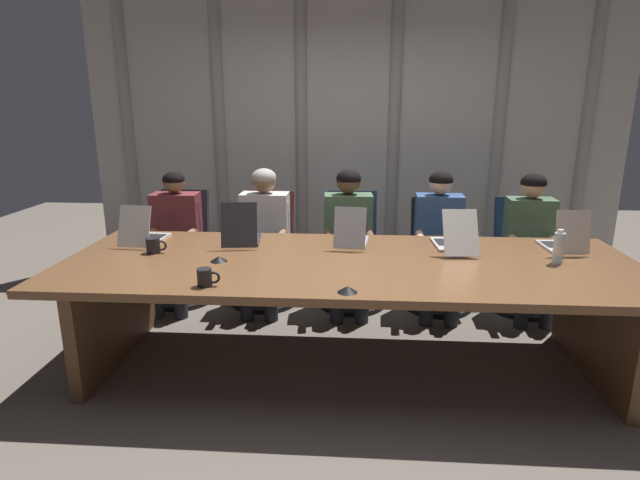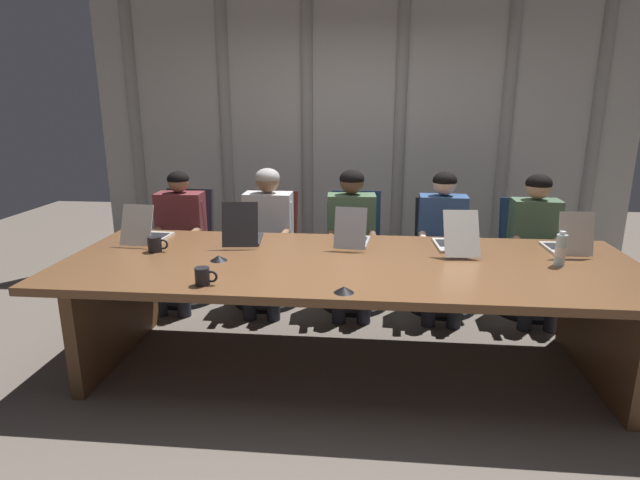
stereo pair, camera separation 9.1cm
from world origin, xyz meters
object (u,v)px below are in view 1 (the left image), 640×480
Objects in this scene: laptop_right_mid at (453,241)px; office_chair_left_end at (181,260)px; laptop_left_mid at (242,235)px; water_bottle_primary at (559,248)px; office_chair_right_mid at (438,266)px; coffee_mug_near at (154,245)px; conference_mic_left_side at (348,289)px; office_chair_right_end at (524,268)px; person_right_end at (531,236)px; person_center at (348,232)px; laptop_right_end at (563,242)px; office_chair_left_mid at (266,261)px; office_chair_center at (352,263)px; person_left_end at (174,232)px; person_left_mid at (264,230)px; person_right_mid at (439,235)px; laptop_left_end at (145,235)px; coffee_mug_far at (205,277)px; laptop_center at (351,237)px; conference_mic_middle at (219,259)px.

office_chair_left_end is at bearing 66.11° from laptop_right_mid.
laptop_left_mid is 2.12m from water_bottle_primary.
water_bottle_primary is (0.55, -1.12, 0.50)m from office_chair_right_mid.
conference_mic_left_side is at bearing -26.30° from coffee_mug_near.
office_chair_right_mid is at bearing -98.69° from office_chair_right_end.
office_chair_right_end is at bearing 173.15° from person_right_end.
laptop_left_mid is 0.37× the size of person_center.
office_chair_left_mid is at bearing 67.38° from laptop_right_end.
laptop_right_mid reaches higher than office_chair_right_end.
office_chair_center is 8.86× the size of conference_mic_left_side.
person_left_end reaches higher than water_bottle_primary.
person_left_mid is at bearing -10.27° from laptop_left_mid.
coffee_mug_near is (-1.30, -0.92, 0.12)m from person_center.
person_right_mid is at bearing 65.22° from conference_mic_left_side.
laptop_right_mid is 0.54× the size of office_chair_right_end.
laptop_left_end reaches higher than conference_mic_left_side.
person_center is 10.85× the size of conference_mic_left_side.
coffee_mug_near is at bearing 131.10° from coffee_mug_far.
laptop_center is at bearing -46.36° from person_right_mid.
laptop_right_end reaches higher than office_chair_right_end.
laptop_center reaches higher than office_chair_right_end.
laptop_right_end is at bearing -85.39° from laptop_center.
laptop_left_mid is at bearing 130.10° from conference_mic_left_side.
office_chair_right_end is 0.79× the size of person_right_mid.
office_chair_left_end is 7.49× the size of coffee_mug_far.
laptop_center is 3.68× the size of conference_mic_left_side.
laptop_right_end is 0.32× the size of person_left_end.
water_bottle_primary is (1.30, -0.34, 0.04)m from laptop_center.
person_left_end is at bearing -90.20° from office_chair_right_mid.
office_chair_left_end is (-2.24, 0.83, -0.45)m from laptop_right_mid.
person_left_mid reaches higher than office_chair_center.
office_chair_right_end is at bearing 27.91° from conference_mic_middle.
person_right_mid is at bearing 34.61° from conference_mic_middle.
laptop_left_mid is at bearing 5.67° from office_chair_left_mid.
conference_mic_middle is (-0.84, 0.49, 0.00)m from conference_mic_left_side.
water_bottle_primary reaches higher than office_chair_right_end.
laptop_left_end is 0.46× the size of office_chair_right_end.
person_right_mid is at bearing 90.20° from person_left_mid.
office_chair_left_end reaches higher than conference_mic_left_side.
person_right_end reaches higher than water_bottle_primary.
person_left_end is 1.49m from person_center.
office_chair_center is 0.82× the size of person_right_mid.
laptop_center is 0.35× the size of person_left_end.
laptop_right_mid is at bearing 1.48° from person_right_mid.
laptop_center is 0.94m from conference_mic_left_side.
person_left_end is at bearing 122.07° from conference_mic_middle.
person_right_end is at bearing 86.13° from person_center.
person_left_end reaches higher than conference_mic_left_side.
coffee_mug_near is (-1.33, -1.07, 0.44)m from office_chair_center.
office_chair_left_mid reaches higher than conference_mic_middle.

